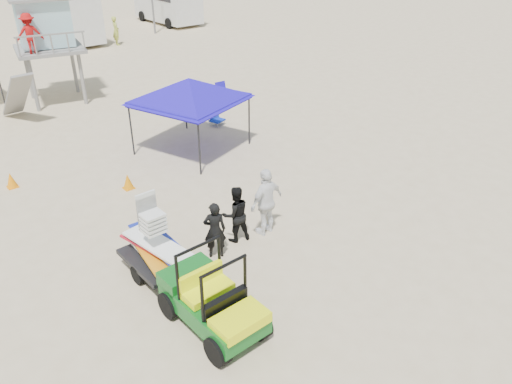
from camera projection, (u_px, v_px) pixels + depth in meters
ground at (324, 297)px, 11.34m from camera, size 140.00×140.00×0.00m
utility_cart at (212, 296)px, 10.13m from camera, size 1.26×2.39×1.80m
surf_trailer at (155, 247)px, 11.73m from camera, size 1.25×2.27×1.93m
man_left at (215, 230)px, 12.39m from camera, size 0.67×0.61×1.54m
man_mid at (236, 214)px, 13.03m from camera, size 0.89×0.78×1.57m
man_right at (266, 202)px, 13.25m from camera, size 1.17×0.59×1.92m
lifeguard_tower at (42, 27)px, 21.93m from camera, size 3.35×3.35×4.51m
canopy_blue at (189, 82)px, 17.40m from camera, size 4.04×4.04×3.09m
cone_near at (128, 181)px, 15.80m from camera, size 0.34×0.34×0.50m
cone_far at (11, 180)px, 15.88m from camera, size 0.34×0.34×0.50m
beach_chair_b at (215, 117)px, 20.69m from camera, size 0.66×0.71×0.64m
beach_chair_c at (222, 89)px, 24.12m from camera, size 0.57×0.61×0.64m
rv_mid_right at (64, 14)px, 34.00m from camera, size 2.64×7.00×3.25m
rv_far_right at (167, 0)px, 40.06m from camera, size 2.64×6.60×3.25m
distant_beachgoers at (23, 49)px, 28.87m from camera, size 10.97×3.05×1.86m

